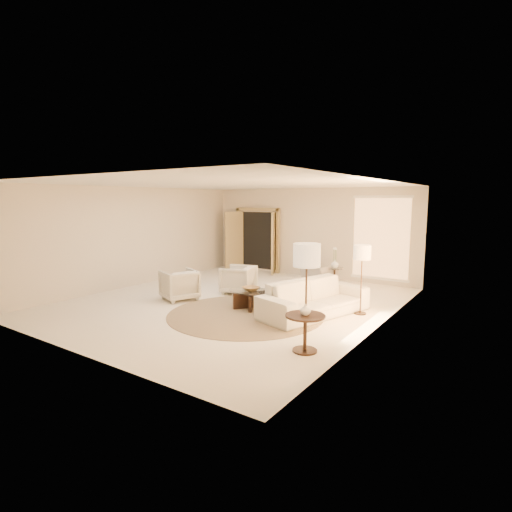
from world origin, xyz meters
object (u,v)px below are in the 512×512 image
Objects in this scene: coffee_table at (251,297)px; side_table at (335,275)px; accent_chair at (318,271)px; side_vase at (335,264)px; armchair_left at (238,278)px; floor_lamp_far at (307,260)px; bowl at (251,289)px; floor_lamp_near at (362,255)px; sofa at (315,298)px; end_table at (305,327)px; end_vase at (305,310)px; armchair_right at (179,283)px.

side_table reaches higher than coffee_table.
side_vase is at bearing -161.55° from accent_chair.
side_vase is at bearing -90.00° from side_table.
armchair_left reaches higher than side_table.
accent_chair is 0.51× the size of floor_lamp_far.
bowl is 3.31m from side_vase.
floor_lamp_near is at bearing 90.00° from floor_lamp_far.
sofa is 2.39m from floor_lamp_far.
end_table reaches higher than coffee_table.
accent_chair is at bearing 179.10° from side_vase.
end_vase is (2.21, -1.65, 0.24)m from bowl.
accent_chair is 0.78× the size of coffee_table.
coffee_table is at bearing 119.85° from sofa.
accent_chair is 0.60× the size of floor_lamp_near.
end_table is 0.37× the size of floor_lamp_far.
side_vase is at bearing 107.84° from end_table.
armchair_left reaches higher than bowl.
end_vase is (1.57, -4.89, 0.37)m from side_table.
end_vase is at bearing -141.13° from sofa.
floor_lamp_far is 7.59× the size of side_vase.
coffee_table is 5.00× the size of side_vase.
side_table is 1.45× the size of bowl.
sofa is 4.73× the size of side_table.
sofa is at bearing 111.92° from floor_lamp_far.
sofa is 1.47m from coffee_table.
end_table is at bearing -36.73° from bowl.
side_table is 5.26m from floor_lamp_far.
end_table is at bearing -36.73° from coffee_table.
floor_lamp_near is (-0.00, 2.59, 0.85)m from end_table.
floor_lamp_far reaches higher than bowl.
accent_chair is (-1.29, 2.93, 0.02)m from sofa.
sofa is at bearing 111.76° from end_vase.
floor_lamp_far reaches higher than side_vase.
bowl is (-2.21, 1.65, 0.03)m from end_table.
sofa is at bearing -141.78° from floor_lamp_near.
armchair_right is 0.71× the size of coffee_table.
floor_lamp_far is at bearing 90.00° from end_table.
end_table is 5.14m from side_vase.
side_table is 0.31× the size of floor_lamp_far.
armchair_right is 3.52× the size of side_vase.
floor_lamp_far reaches higher than armchair_right.
end_table is at bearing -141.13° from sofa.
armchair_left reaches higher than sofa.
armchair_left is 2.84m from side_table.
side_table reaches higher than bowl.
sofa is 2.19× the size of coffee_table.
end_table is at bearing -72.16° from side_vase.
side_vase is at bearing 107.84° from end_vase.
side_vase is at bearing 78.86° from coffee_table.
coffee_table is (-0.13, -3.25, -0.14)m from accent_chair.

